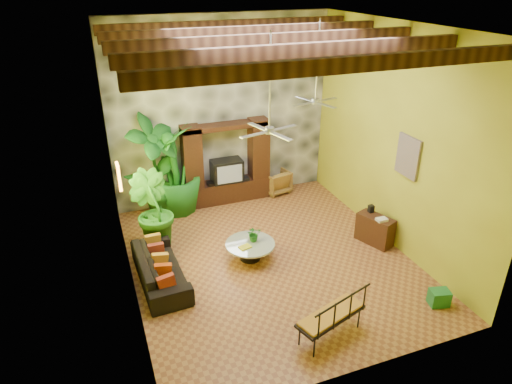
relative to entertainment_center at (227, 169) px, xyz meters
name	(u,v)px	position (x,y,z in m)	size (l,w,h in m)	color
ground	(269,258)	(0.00, -3.14, -0.97)	(7.00, 7.00, 0.00)	brown
ceiling	(273,27)	(0.00, -3.14, 4.03)	(6.00, 7.00, 0.02)	silver
back_wall	(221,111)	(0.00, 0.36, 1.53)	(6.00, 0.02, 5.00)	olive
left_wall	(119,178)	(-3.00, -3.14, 1.53)	(0.02, 7.00, 5.00)	olive
right_wall	(394,139)	(3.00, -3.14, 1.53)	(0.02, 7.00, 5.00)	olive
stone_accent_wall	(222,112)	(0.00, 0.30, 1.53)	(5.98, 0.10, 4.98)	#323539
ceiling_beams	(272,39)	(0.00, -3.14, 3.81)	(5.95, 5.36, 0.22)	#392012
entertainment_center	(227,169)	(0.00, 0.00, 0.00)	(2.40, 0.55, 2.30)	black
ceiling_fan_front	(270,120)	(-0.20, -3.54, 2.44)	(1.28, 1.28, 1.86)	#ACACB1
ceiling_fan_back	(316,92)	(1.60, -1.94, 2.44)	(1.28, 1.28, 1.86)	#ACACB1
wall_art_mask	(119,176)	(-2.96, -2.14, 1.13)	(0.06, 0.32, 0.55)	gold
wall_art_painting	(408,157)	(2.96, -3.74, 1.33)	(0.06, 0.70, 0.90)	#2B649E
sofa	(160,268)	(-2.44, -3.09, -0.65)	(2.19, 0.86, 0.64)	black
wicker_armchair	(275,181)	(1.48, 0.01, -0.63)	(0.73, 0.75, 0.68)	olive
tall_plant_a	(156,168)	(-1.95, -0.22, 0.42)	(1.46, 0.99, 2.76)	#16561C
tall_plant_b	(152,211)	(-2.33, -1.68, -0.03)	(1.03, 0.83, 1.88)	#23691B
tall_plant_c	(175,170)	(-1.45, -0.10, 0.24)	(1.35, 1.35, 2.41)	#1C6A1F
coffee_table	(250,249)	(-0.40, -2.97, -0.71)	(1.12, 1.12, 0.40)	black
centerpiece_plant	(254,234)	(-0.28, -2.89, -0.39)	(0.32, 0.28, 0.35)	#1B6019
yellow_tray	(245,247)	(-0.56, -3.10, -0.55)	(0.26, 0.18, 0.03)	yellow
iron_bench	(333,315)	(0.09, -5.85, -0.42)	(1.42, 0.90, 0.57)	black
side_console	(375,230)	(2.62, -3.39, -0.62)	(0.39, 0.88, 0.70)	#3B1E12
green_bin	(439,298)	(2.51, -5.78, -0.80)	(0.37, 0.28, 0.32)	#1C6B38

